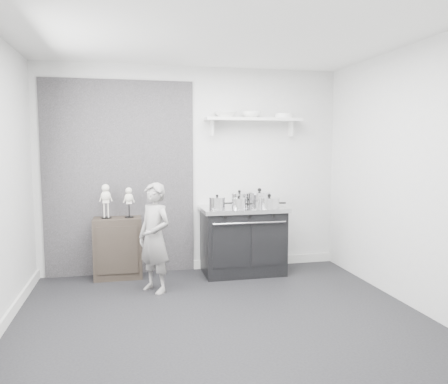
% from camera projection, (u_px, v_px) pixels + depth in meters
% --- Properties ---
extents(ground, '(4.00, 4.00, 0.00)m').
position_uv_depth(ground, '(221.00, 320.00, 4.20)').
color(ground, black).
rests_on(ground, ground).
extents(room_shell, '(4.02, 3.62, 2.71)m').
position_uv_depth(room_shell, '(209.00, 149.00, 4.16)').
color(room_shell, '#BCBBB9').
rests_on(room_shell, ground).
extents(wall_shelf, '(1.30, 0.26, 0.24)m').
position_uv_depth(wall_shelf, '(254.00, 120.00, 5.79)').
color(wall_shelf, silver).
rests_on(wall_shelf, room_shell).
extents(stove, '(1.10, 0.68, 0.88)m').
position_uv_depth(stove, '(243.00, 240.00, 5.72)').
color(stove, black).
rests_on(stove, ground).
extents(side_cabinet, '(0.59, 0.34, 0.77)m').
position_uv_depth(side_cabinet, '(118.00, 248.00, 5.51)').
color(side_cabinet, black).
rests_on(side_cabinet, ground).
extents(child, '(0.52, 0.54, 1.25)m').
position_uv_depth(child, '(155.00, 238.00, 4.96)').
color(child, gray).
rests_on(child, ground).
extents(pot_front_left, '(0.29, 0.20, 0.18)m').
position_uv_depth(pot_front_left, '(217.00, 203.00, 5.51)').
color(pot_front_left, silver).
rests_on(pot_front_left, stove).
extents(pot_back_left, '(0.33, 0.24, 0.21)m').
position_uv_depth(pot_back_left, '(239.00, 199.00, 5.79)').
color(pot_back_left, silver).
rests_on(pot_back_left, stove).
extents(pot_back_right, '(0.38, 0.30, 0.23)m').
position_uv_depth(pot_back_right, '(259.00, 199.00, 5.79)').
color(pot_back_right, silver).
rests_on(pot_back_right, stove).
extents(pot_front_right, '(0.36, 0.27, 0.19)m').
position_uv_depth(pot_front_right, '(269.00, 203.00, 5.54)').
color(pot_front_right, silver).
rests_on(pot_front_right, stove).
extents(pot_front_center, '(0.27, 0.19, 0.17)m').
position_uv_depth(pot_front_center, '(239.00, 203.00, 5.48)').
color(pot_front_center, silver).
rests_on(pot_front_center, stove).
extents(skeleton_full, '(0.14, 0.09, 0.49)m').
position_uv_depth(skeleton_full, '(106.00, 199.00, 5.42)').
color(skeleton_full, beige).
rests_on(skeleton_full, side_cabinet).
extents(skeleton_torso, '(0.12, 0.08, 0.44)m').
position_uv_depth(skeleton_torso, '(129.00, 200.00, 5.48)').
color(skeleton_torso, beige).
rests_on(skeleton_torso, side_cabinet).
extents(bowl_large, '(0.28, 0.28, 0.07)m').
position_uv_depth(bowl_large, '(225.00, 115.00, 5.70)').
color(bowl_large, white).
rests_on(bowl_large, wall_shelf).
extents(bowl_small, '(0.25, 0.25, 0.08)m').
position_uv_depth(bowl_small, '(252.00, 115.00, 5.77)').
color(bowl_small, white).
rests_on(bowl_small, wall_shelf).
extents(plate_stack, '(0.25, 0.25, 0.06)m').
position_uv_depth(plate_stack, '(284.00, 116.00, 5.87)').
color(plate_stack, white).
rests_on(plate_stack, wall_shelf).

